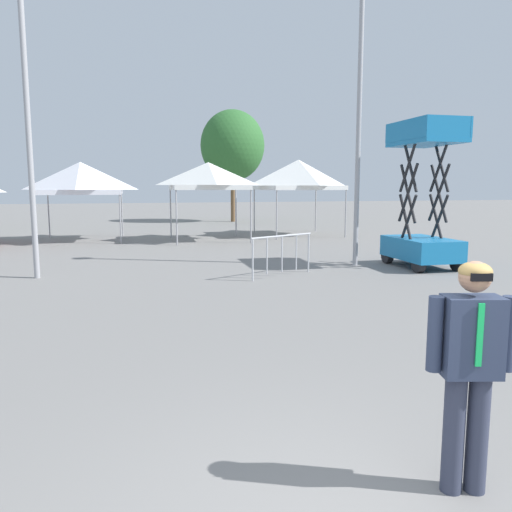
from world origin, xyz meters
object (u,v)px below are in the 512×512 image
person_foreground (470,361)px  tree_behind_tents_right (233,146)px  light_pole_opposite_side (26,83)px  canopy_tent_right_of_center (298,175)px  scissor_lift (422,224)px  canopy_tent_behind_right (81,178)px  light_pole_near_lift (359,106)px  crowd_barrier_by_lift (282,247)px  canopy_tent_behind_left (208,176)px

person_foreground → tree_behind_tents_right: size_ratio=0.25×
light_pole_opposite_side → tree_behind_tents_right: (9.38, 18.83, 0.14)m
canopy_tent_right_of_center → scissor_lift: scissor_lift is taller
canopy_tent_behind_right → light_pole_near_lift: 12.52m
canopy_tent_behind_right → person_foreground: bearing=-78.7°
light_pole_near_lift → crowd_barrier_by_lift: light_pole_near_lift is taller
canopy_tent_behind_right → scissor_lift: 14.17m
scissor_lift → light_pole_opposite_side: bearing=174.3°
canopy_tent_right_of_center → light_pole_opposite_side: light_pole_opposite_side is taller
person_foreground → crowd_barrier_by_lift: bearing=80.2°
scissor_lift → light_pole_near_lift: size_ratio=0.51×
light_pole_near_lift → tree_behind_tents_right: light_pole_near_lift is taller
scissor_lift → canopy_tent_right_of_center: bearing=90.7°
canopy_tent_right_of_center → person_foreground: (-5.80, -19.51, -1.82)m
canopy_tent_behind_right → canopy_tent_right_of_center: 9.73m
scissor_lift → person_foreground: scissor_lift is taller
canopy_tent_behind_right → tree_behind_tents_right: bearing=48.0°
canopy_tent_right_of_center → crowd_barrier_by_lift: 11.37m
canopy_tent_behind_left → light_pole_opposite_side: light_pole_opposite_side is taller
scissor_lift → person_foreground: size_ratio=2.32×
scissor_lift → light_pole_near_lift: 3.82m
canopy_tent_behind_left → light_pole_opposite_side: bearing=-126.8°
light_pole_near_lift → light_pole_opposite_side: size_ratio=0.95×
person_foreground → light_pole_opposite_side: size_ratio=0.21×
light_pole_near_lift → light_pole_opposite_side: 8.76m
crowd_barrier_by_lift → light_pole_near_lift: bearing=24.0°
canopy_tent_right_of_center → person_foreground: size_ratio=2.02×
tree_behind_tents_right → crowd_barrier_by_lift: (-3.30, -20.25, -4.18)m
canopy_tent_behind_right → canopy_tent_right_of_center: bearing=-0.7°
crowd_barrier_by_lift → scissor_lift: bearing=5.1°
canopy_tent_behind_right → canopy_tent_behind_left: canopy_tent_behind_right is taller
canopy_tent_behind_right → tree_behind_tents_right: (8.80, 9.78, 2.28)m
tree_behind_tents_right → crowd_barrier_by_lift: size_ratio=3.77×
canopy_tent_behind_left → tree_behind_tents_right: size_ratio=0.46×
scissor_lift → tree_behind_tents_right: (-1.05, 19.87, 3.69)m
canopy_tent_behind_left → tree_behind_tents_right: tree_behind_tents_right is taller
scissor_lift → person_foreground: bearing=-121.8°
canopy_tent_behind_right → scissor_lift: size_ratio=0.84×
scissor_lift → light_pole_near_lift: bearing=154.2°
light_pole_near_lift → canopy_tent_behind_right: bearing=131.4°
person_foreground → light_pole_opposite_side: (-4.51, 10.58, 3.75)m
canopy_tent_behind_right → person_foreground: size_ratio=1.94×
crowd_barrier_by_lift → canopy_tent_right_of_center: bearing=67.8°
canopy_tent_behind_left → crowd_barrier_by_lift: 9.40m
scissor_lift → tree_behind_tents_right: size_ratio=0.57×
light_pole_opposite_side → tree_behind_tents_right: size_ratio=1.17×
canopy_tent_behind_right → canopy_tent_right_of_center: canopy_tent_right_of_center is taller
canopy_tent_behind_right → scissor_lift: scissor_lift is taller
canopy_tent_behind_right → tree_behind_tents_right: size_ratio=0.48×
canopy_tent_behind_left → scissor_lift: scissor_lift is taller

